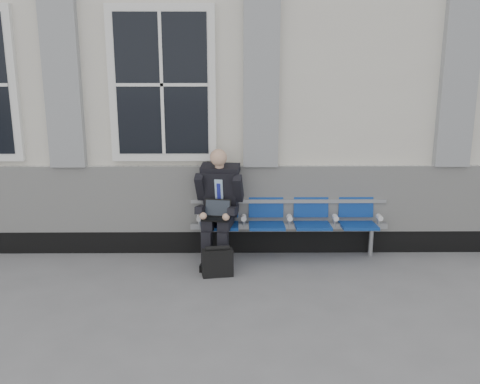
{
  "coord_description": "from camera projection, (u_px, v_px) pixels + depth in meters",
  "views": [
    {
      "loc": [
        1.27,
        -5.43,
        2.58
      ],
      "look_at": [
        1.33,
        0.9,
        0.99
      ],
      "focal_mm": 40.0,
      "sensor_mm": 36.0,
      "label": 1
    }
  ],
  "objects": [
    {
      "name": "ground",
      "position": [
        120.0,
        299.0,
        5.88
      ],
      "size": [
        70.0,
        70.0,
        0.0
      ],
      "primitive_type": "plane",
      "color": "slate",
      "rests_on": "ground"
    },
    {
      "name": "station_building",
      "position": [
        156.0,
        80.0,
        8.71
      ],
      "size": [
        14.4,
        4.4,
        4.49
      ],
      "color": "silver",
      "rests_on": "ground"
    },
    {
      "name": "bench",
      "position": [
        289.0,
        216.0,
        7.05
      ],
      "size": [
        2.6,
        0.47,
        0.91
      ],
      "color": "#9EA0A3",
      "rests_on": "ground"
    },
    {
      "name": "businessman",
      "position": [
        219.0,
        201.0,
        6.85
      ],
      "size": [
        0.64,
        0.85,
        1.47
      ],
      "color": "black",
      "rests_on": "ground"
    },
    {
      "name": "briefcase",
      "position": [
        218.0,
        262.0,
        6.47
      ],
      "size": [
        0.39,
        0.21,
        0.38
      ],
      "color": "black",
      "rests_on": "ground"
    }
  ]
}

